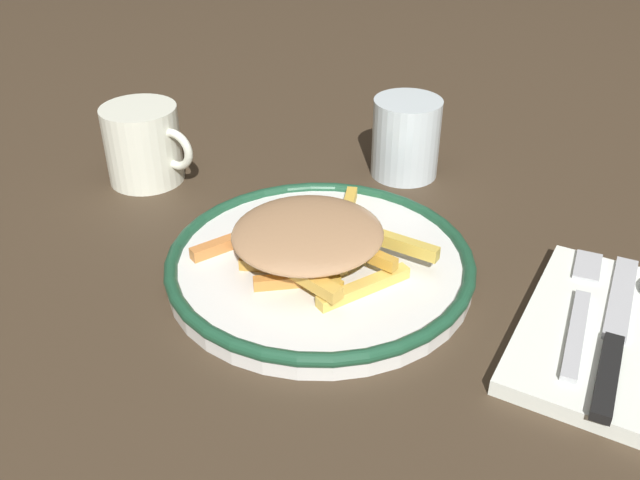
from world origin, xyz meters
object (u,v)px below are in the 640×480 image
object	(u,v)px
fries_heap	(311,239)
napkin	(613,337)
fork	(580,308)
coffee_mug	(144,144)
water_glass	(406,138)
plate	(320,263)
knife	(613,342)

from	to	relation	value
fries_heap	napkin	xyz separation A→B (m)	(0.25, 0.04, -0.03)
fork	coffee_mug	bearing A→B (deg)	177.52
water_glass	plate	bearing A→B (deg)	-86.00
plate	fork	distance (m)	0.22
napkin	fork	bearing A→B (deg)	157.61
napkin	knife	world-z (taller)	knife
knife	coffee_mug	bearing A→B (deg)	174.19
fries_heap	napkin	size ratio (longest dim) A/B	1.05
plate	coffee_mug	size ratio (longest dim) A/B	2.51
fries_heap	knife	xyz separation A→B (m)	(0.25, 0.02, -0.02)
knife	water_glass	bearing A→B (deg)	141.89
napkin	water_glass	distance (m)	0.32
water_glass	knife	bearing A→B (deg)	-38.11
napkin	fork	size ratio (longest dim) A/B	1.15
plate	napkin	xyz separation A→B (m)	(0.25, 0.03, -0.01)
fries_heap	fork	bearing A→B (deg)	13.32
plate	coffee_mug	world-z (taller)	coffee_mug
fork	plate	bearing A→B (deg)	-168.43
fork	water_glass	xyz separation A→B (m)	(-0.23, 0.18, 0.03)
napkin	coffee_mug	bearing A→B (deg)	176.30
coffee_mug	water_glass	bearing A→B (deg)	32.52
knife	coffee_mug	size ratio (longest dim) A/B	1.92
fork	coffee_mug	distance (m)	0.48
plate	knife	xyz separation A→B (m)	(0.25, 0.01, 0.00)
water_glass	coffee_mug	xyz separation A→B (m)	(-0.24, -0.16, -0.00)
plate	knife	distance (m)	0.25
fries_heap	coffee_mug	distance (m)	0.26
fries_heap	napkin	world-z (taller)	fries_heap
water_glass	fries_heap	bearing A→B (deg)	-87.32
fork	water_glass	bearing A→B (deg)	142.93
water_glass	coffee_mug	distance (m)	0.29
knife	water_glass	world-z (taller)	water_glass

